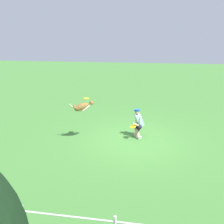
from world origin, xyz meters
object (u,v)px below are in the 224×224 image
object	(u,v)px
person	(138,122)
dog	(83,107)
frisbee_held	(133,127)
frisbee_flying	(86,98)

from	to	relation	value
person	dog	xyz separation A→B (m)	(2.28, 0.66, 0.80)
dog	frisbee_held	xyz separation A→B (m)	(-2.08, -0.33, -0.89)
dog	frisbee_held	size ratio (longest dim) A/B	3.99
dog	frisbee_flying	world-z (taller)	frisbee_flying
person	frisbee_held	size ratio (longest dim) A/B	5.15
person	frisbee_flying	world-z (taller)	frisbee_flying
dog	frisbee_flying	distance (m)	0.37
person	dog	bearing A→B (deg)	-4.46
frisbee_flying	person	bearing A→B (deg)	-165.61
person	frisbee_flying	distance (m)	2.49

